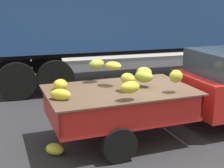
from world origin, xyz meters
name	(u,v)px	position (x,y,z in m)	size (l,w,h in m)	color
ground	(150,133)	(0.00, 0.00, 0.00)	(220.00, 220.00, 0.00)	#28282B
curb_strip	(80,61)	(0.00, 8.17, 0.08)	(80.00, 0.80, 0.16)	gray
pickup_truck	(205,89)	(1.24, -0.02, 0.88)	(5.13, 2.11, 1.70)	#B21E19
semi_trailer	(153,6)	(1.89, 4.53, 2.54)	(12.04, 2.79, 3.95)	navy
fallen_banana_bunch_near_tailgate	(55,149)	(-2.06, -0.41, 0.10)	(0.35, 0.27, 0.21)	gold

